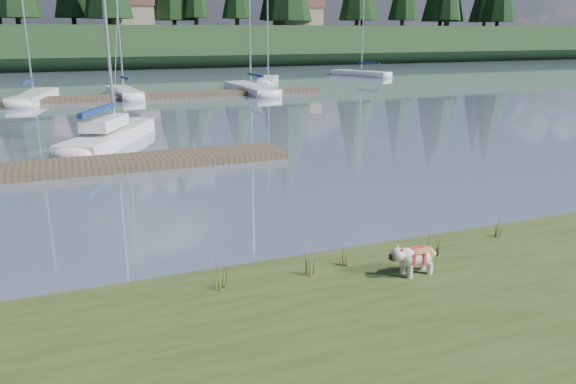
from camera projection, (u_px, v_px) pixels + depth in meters
name	position (u px, v px, depth m)	size (l,w,h in m)	color
ground	(118.00, 99.00, 39.11)	(200.00, 200.00, 0.00)	gray
ridge	(85.00, 47.00, 76.77)	(200.00, 20.00, 5.00)	#1A3118
bulldog	(416.00, 255.00, 10.13)	(0.94, 0.42, 0.57)	silver
sailboat_main	(115.00, 131.00, 24.28)	(5.00, 7.98, 11.74)	white
dock_near	(57.00, 168.00, 18.90)	(16.00, 2.00, 0.30)	#4C3D2C
dock_far	(147.00, 96.00, 39.78)	(26.00, 2.20, 0.30)	#4C3D2C
sailboat_bg_1	(37.00, 95.00, 38.82)	(3.41, 8.61, 12.54)	white
sailboat_bg_2	(122.00, 91.00, 41.30)	(2.17, 7.53, 11.21)	white
sailboat_bg_3	(247.00, 87.00, 44.28)	(2.02, 9.43, 13.64)	white
sailboat_bg_4	(269.00, 80.00, 51.16)	(4.04, 6.47, 9.85)	white
sailboat_bg_5	(356.00, 73.00, 59.29)	(4.49, 7.49, 10.85)	white
weed_0	(310.00, 262.00, 10.13)	(0.17, 0.14, 0.57)	#475B23
weed_1	(346.00, 256.00, 10.56)	(0.17, 0.14, 0.43)	#475B23
weed_2	(433.00, 242.00, 10.97)	(0.17, 0.14, 0.67)	#475B23
weed_3	(222.00, 274.00, 9.59)	(0.17, 0.14, 0.62)	#475B23
weed_4	(418.00, 248.00, 10.88)	(0.17, 0.14, 0.51)	#475B23
weed_5	(498.00, 226.00, 12.01)	(0.17, 0.14, 0.56)	#475B23
mud_lip	(280.00, 274.00, 10.90)	(60.00, 0.50, 0.14)	#33281C
house_1	(129.00, 10.00, 75.80)	(6.30, 5.30, 4.65)	gray
house_2	(298.00, 12.00, 82.59)	(6.30, 5.30, 4.65)	gray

